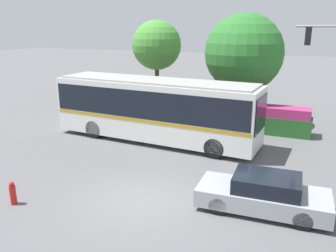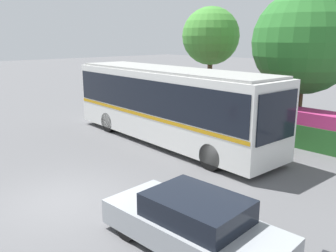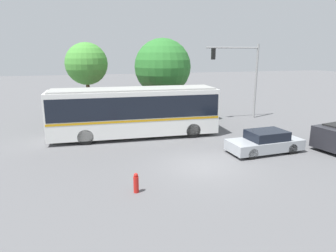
{
  "view_description": "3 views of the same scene",
  "coord_description": "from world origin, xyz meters",
  "px_view_note": "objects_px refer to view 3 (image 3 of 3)",
  "views": [
    {
      "loc": [
        5.57,
        -10.16,
        6.1
      ],
      "look_at": [
        -1.18,
        5.44,
        1.23
      ],
      "focal_mm": 37.46,
      "sensor_mm": 36.0,
      "label": 1
    },
    {
      "loc": [
        9.06,
        -4.28,
        4.65
      ],
      "look_at": [
        0.58,
        3.71,
        1.75
      ],
      "focal_mm": 37.71,
      "sensor_mm": 36.0,
      "label": 2
    },
    {
      "loc": [
        -5.91,
        -13.55,
        5.69
      ],
      "look_at": [
        -0.94,
        3.37,
        1.39
      ],
      "focal_mm": 32.28,
      "sensor_mm": 36.0,
      "label": 3
    }
  ],
  "objects_px": {
    "street_tree_left": "(86,64)",
    "street_tree_centre": "(163,67)",
    "traffic_light_pole": "(244,70)",
    "fire_hydrant": "(136,183)",
    "city_bus": "(135,110)",
    "sedan_foreground": "(265,142)"
  },
  "relations": [
    {
      "from": "sedan_foreground",
      "to": "street_tree_centre",
      "type": "relative_size",
      "value": 0.64
    },
    {
      "from": "street_tree_left",
      "to": "street_tree_centre",
      "type": "bearing_deg",
      "value": -6.74
    },
    {
      "from": "city_bus",
      "to": "street_tree_left",
      "type": "xyz_separation_m",
      "value": [
        -2.81,
        6.26,
        2.86
      ]
    },
    {
      "from": "sedan_foreground",
      "to": "street_tree_centre",
      "type": "height_order",
      "value": "street_tree_centre"
    },
    {
      "from": "sedan_foreground",
      "to": "street_tree_left",
      "type": "distance_m",
      "value": 15.65
    },
    {
      "from": "sedan_foreground",
      "to": "street_tree_centre",
      "type": "distance_m",
      "value": 12.07
    },
    {
      "from": "city_bus",
      "to": "street_tree_left",
      "type": "distance_m",
      "value": 7.44
    },
    {
      "from": "city_bus",
      "to": "sedan_foreground",
      "type": "xyz_separation_m",
      "value": [
        6.67,
        -5.48,
        -1.3
      ]
    },
    {
      "from": "sedan_foreground",
      "to": "traffic_light_pole",
      "type": "relative_size",
      "value": 0.69
    },
    {
      "from": "city_bus",
      "to": "sedan_foreground",
      "type": "height_order",
      "value": "city_bus"
    },
    {
      "from": "sedan_foreground",
      "to": "fire_hydrant",
      "type": "xyz_separation_m",
      "value": [
        -8.19,
        -3.06,
        -0.2
      ]
    },
    {
      "from": "city_bus",
      "to": "sedan_foreground",
      "type": "bearing_deg",
      "value": -36.31
    },
    {
      "from": "sedan_foreground",
      "to": "fire_hydrant",
      "type": "relative_size",
      "value": 5.17
    },
    {
      "from": "city_bus",
      "to": "street_tree_centre",
      "type": "bearing_deg",
      "value": 60.54
    },
    {
      "from": "sedan_foreground",
      "to": "street_tree_left",
      "type": "height_order",
      "value": "street_tree_left"
    },
    {
      "from": "street_tree_left",
      "to": "street_tree_centre",
      "type": "xyz_separation_m",
      "value": [
        6.33,
        -0.75,
        -0.3
      ]
    },
    {
      "from": "traffic_light_pole",
      "to": "street_tree_left",
      "type": "relative_size",
      "value": 0.98
    },
    {
      "from": "street_tree_centre",
      "to": "sedan_foreground",
      "type": "bearing_deg",
      "value": -73.98
    },
    {
      "from": "traffic_light_pole",
      "to": "street_tree_left",
      "type": "distance_m",
      "value": 13.3
    },
    {
      "from": "street_tree_centre",
      "to": "city_bus",
      "type": "bearing_deg",
      "value": -122.52
    },
    {
      "from": "street_tree_left",
      "to": "fire_hydrant",
      "type": "height_order",
      "value": "street_tree_left"
    },
    {
      "from": "street_tree_left",
      "to": "fire_hydrant",
      "type": "bearing_deg",
      "value": -84.98
    }
  ]
}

